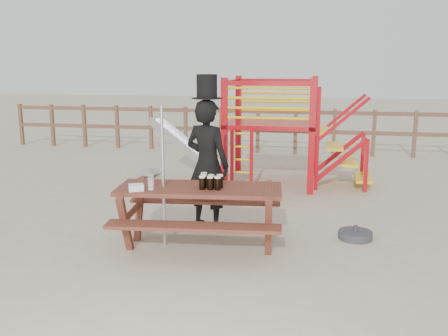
# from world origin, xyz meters

# --- Properties ---
(ground) EXTENTS (60.00, 60.00, 0.00)m
(ground) POSITION_xyz_m (0.00, 0.00, 0.00)
(ground) COLOR #C2B597
(ground) RESTS_ON ground
(back_fence) EXTENTS (15.09, 0.09, 1.20)m
(back_fence) POSITION_xyz_m (0.00, 7.00, 0.74)
(back_fence) COLOR brown
(back_fence) RESTS_ON ground
(playground_fort) EXTENTS (4.71, 1.84, 2.10)m
(playground_fort) POSITION_xyz_m (0.12, 3.58, 1.07)
(playground_fort) COLOR #B60C14
(playground_fort) RESTS_ON ground
(picnic_table) EXTENTS (2.21, 1.63, 0.81)m
(picnic_table) POSITION_xyz_m (-0.34, -0.21, 0.51)
(picnic_table) COLOR brown
(picnic_table) RESTS_ON ground
(man_with_hat) EXTENTS (0.79, 0.66, 2.21)m
(man_with_hat) POSITION_xyz_m (-0.42, 0.60, 0.99)
(man_with_hat) COLOR black
(man_with_hat) RESTS_ON ground
(metal_pole) EXTENTS (0.04, 0.04, 1.84)m
(metal_pole) POSITION_xyz_m (-0.81, -0.25, 0.92)
(metal_pole) COLOR #B2B2B7
(metal_pole) RESTS_ON ground
(parasol_base) EXTENTS (0.46, 0.46, 0.19)m
(parasol_base) POSITION_xyz_m (1.67, 0.50, 0.05)
(parasol_base) COLOR #36363B
(parasol_base) RESTS_ON ground
(paper_bag) EXTENTS (0.22, 0.20, 0.08)m
(paper_bag) POSITION_xyz_m (-1.07, -0.54, 0.85)
(paper_bag) COLOR white
(paper_bag) RESTS_ON picnic_table
(stout_pints) EXTENTS (0.30, 0.28, 0.17)m
(stout_pints) POSITION_xyz_m (-0.20, -0.24, 0.89)
(stout_pints) COLOR black
(stout_pints) RESTS_ON picnic_table
(empty_glasses) EXTENTS (0.15, 0.28, 0.15)m
(empty_glasses) POSITION_xyz_m (-0.94, -0.35, 0.88)
(empty_glasses) COLOR silver
(empty_glasses) RESTS_ON picnic_table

